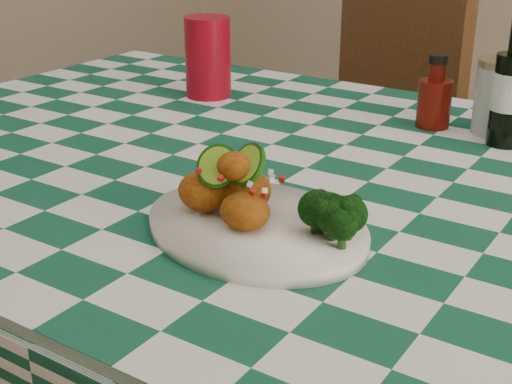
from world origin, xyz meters
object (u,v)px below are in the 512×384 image
Objects in this scene: mason_jar at (501,97)px; ketchup_bottle at (435,91)px; red_tumbler at (208,57)px; wooden_chair_left at (337,165)px; beer_bottle at (512,79)px; dining_table at (300,382)px; fried_chicken_pile at (239,185)px; plate at (256,227)px.

ketchup_bottle is at bearing -166.88° from mason_jar.
red_tumbler is 1.25× the size of mason_jar.
wooden_chair_left reaches higher than red_tumbler.
beer_bottle is at bearing -63.54° from mason_jar.
beer_bottle reaches higher than ketchup_bottle.
dining_table is 7.57× the size of beer_bottle.
wooden_chair_left is (-0.36, 0.98, -0.35)m from fried_chicken_pile.
fried_chicken_pile is at bearing -46.58° from wooden_chair_left.
wooden_chair_left is (-0.40, 0.44, -0.36)m from ketchup_bottle.
mason_jar is 0.13× the size of wooden_chair_left.
wooden_chair_left is at bearing 111.43° from plate.
fried_chicken_pile is 0.54m from ketchup_bottle.
red_tumbler is 0.16× the size of wooden_chair_left.
plate is at bearing 0.00° from fried_chicken_pile.
mason_jar is 0.58× the size of beer_bottle.
dining_table is 13.00× the size of mason_jar.
fried_chicken_pile is at bearing -94.75° from ketchup_bottle.
beer_bottle is at bearing 1.94° from red_tumbler.
beer_bottle is (0.03, -0.06, 0.05)m from mason_jar.
fried_chicken_pile is (-0.02, 0.00, 0.05)m from plate.
mason_jar is at bearing 77.23° from plate.
red_tumbler reaches higher than plate.
red_tumbler is (-0.44, 0.49, 0.07)m from plate.
wooden_chair_left is at bearing 140.90° from mason_jar.
beer_bottle reaches higher than plate.
mason_jar is 0.75m from wooden_chair_left.
mason_jar reaches higher than plate.
ketchup_bottle is at bearing 167.28° from beer_bottle.
beer_bottle reaches higher than fried_chicken_pile.
mason_jar is at bearing 74.92° from fried_chicken_pile.
beer_bottle is at bearing -12.72° from ketchup_bottle.
ketchup_bottle is 0.69m from wooden_chair_left.
ketchup_bottle is (0.46, 0.05, -0.02)m from red_tumbler.
dining_table is at bearing -105.20° from ketchup_bottle.
ketchup_bottle is at bearing -24.22° from wooden_chair_left.
plate is 2.30× the size of fried_chicken_pile.
plate is at bearing -74.91° from dining_table.
wooden_chair_left reaches higher than plate.
red_tumbler is at bearing 131.93° from plate.
dining_table is 5.65× the size of plate.
beer_bottle is (0.15, 0.51, 0.10)m from plate.
beer_bottle is at bearing 73.00° from plate.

